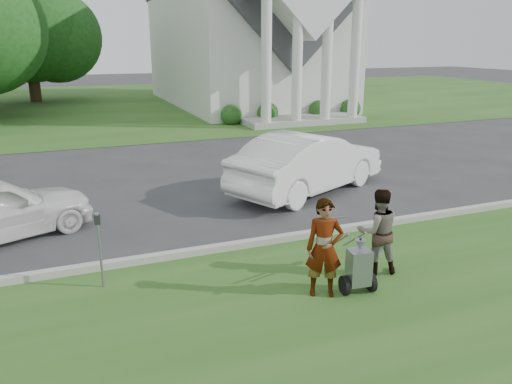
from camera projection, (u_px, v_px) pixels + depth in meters
ground at (225, 263)px, 9.47m from camera, size 120.00×120.00×0.00m
grass_strip at (294, 350)px, 6.80m from camera, size 80.00×7.00×0.01m
church_lawn at (100, 104)px, 33.50m from camera, size 80.00×30.00×0.01m
curb at (216, 249)px, 9.94m from camera, size 80.00×0.18×0.15m
church at (245, 10)px, 31.49m from camera, size 9.19×19.00×24.10m
tree_back at (27, 31)px, 33.38m from camera, size 9.61×7.60×8.89m
striping_cart at (358, 268)px, 8.24m from camera, size 0.59×1.15×1.03m
person_left at (324, 249)px, 8.04m from camera, size 0.71×0.60×1.65m
person_right at (378, 232)px, 8.87m from camera, size 0.88×0.75×1.57m
parking_meter_near at (99, 242)px, 8.29m from camera, size 0.10×0.09×1.34m
car_d at (308, 162)px, 13.78m from camera, size 5.29×3.76×1.66m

